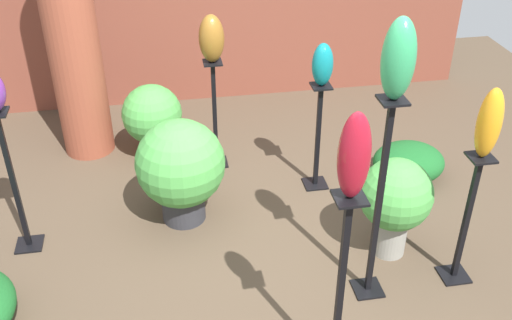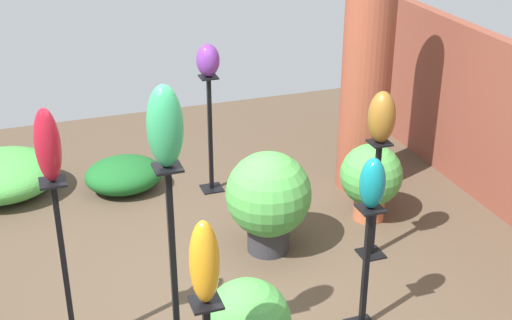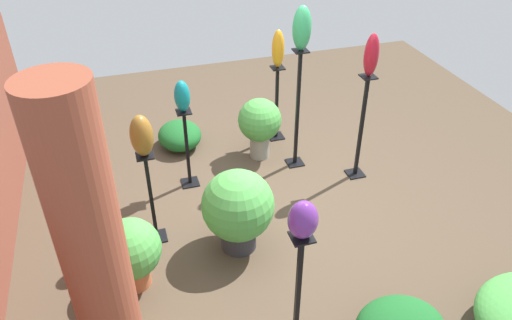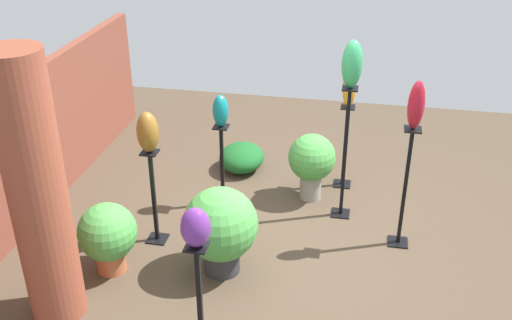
{
  "view_description": "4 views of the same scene",
  "coord_description": "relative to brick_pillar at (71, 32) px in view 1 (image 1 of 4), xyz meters",
  "views": [
    {
      "loc": [
        -0.62,
        -3.39,
        3.01
      ],
      "look_at": [
        -0.02,
        0.03,
        0.83
      ],
      "focal_mm": 42.0,
      "sensor_mm": 36.0,
      "label": 1
    },
    {
      "loc": [
        4.25,
        -1.21,
        3.23
      ],
      "look_at": [
        -0.25,
        0.35,
        0.98
      ],
      "focal_mm": 50.0,
      "sensor_mm": 36.0,
      "label": 2
    },
    {
      "loc": [
        -4.08,
        1.46,
        3.55
      ],
      "look_at": [
        -0.15,
        0.26,
        0.74
      ],
      "focal_mm": 35.0,
      "sensor_mm": 36.0,
      "label": 3
    },
    {
      "loc": [
        -4.99,
        -0.65,
        3.62
      ],
      "look_at": [
        -0.27,
        0.27,
        1.09
      ],
      "focal_mm": 42.0,
      "sensor_mm": 36.0,
      "label": 4
    }
  ],
  "objects": [
    {
      "name": "art_vase_teal",
      "position": [
        2.0,
        -0.98,
        -0.04
      ],
      "size": [
        0.17,
        0.17,
        0.35
      ],
      "primitive_type": "ellipsoid",
      "color": "#0F727A",
      "rests_on": "pedestal_teal"
    },
    {
      "name": "art_vase_jade",
      "position": [
        2.03,
        -2.31,
        0.55
      ],
      "size": [
        0.19,
        0.21,
        0.49
      ],
      "primitive_type": "ellipsoid",
      "color": "#2D9356",
      "rests_on": "pedestal_jade"
    },
    {
      "name": "potted_plant_back_center",
      "position": [
        0.82,
        -1.26,
        -0.69
      ],
      "size": [
        0.7,
        0.7,
        0.87
      ],
      "color": "#2D2D33",
      "rests_on": "ground"
    },
    {
      "name": "pedestal_amber",
      "position": [
        2.69,
        -2.29,
        -0.72
      ],
      "size": [
        0.2,
        0.2,
        1.02
      ],
      "color": "black",
      "rests_on": "ground"
    },
    {
      "name": "pedestal_ruby",
      "position": [
        1.59,
        -2.93,
        -0.59
      ],
      "size": [
        0.2,
        0.2,
        1.29
      ],
      "color": "black",
      "rests_on": "ground"
    },
    {
      "name": "art_vase_ruby",
      "position": [
        1.59,
        -2.93,
        0.34
      ],
      "size": [
        0.16,
        0.15,
        0.47
      ],
      "primitive_type": "ellipsoid",
      "color": "maroon",
      "rests_on": "pedestal_ruby"
    },
    {
      "name": "art_vase_bronze",
      "position": [
        1.18,
        -0.48,
        0.04
      ],
      "size": [
        0.21,
        0.21,
        0.41
      ],
      "primitive_type": "ellipsoid",
      "color": "brown",
      "rests_on": "pedestal_bronze"
    },
    {
      "name": "pedestal_jade",
      "position": [
        2.03,
        -2.31,
        -0.5
      ],
      "size": [
        0.2,
        0.2,
        1.49
      ],
      "color": "black",
      "rests_on": "ground"
    },
    {
      "name": "brick_pillar",
      "position": [
        0.0,
        0.0,
        0.0
      ],
      "size": [
        0.46,
        0.46,
        2.37
      ],
      "primitive_type": "cylinder",
      "color": "brown",
      "rests_on": "ground"
    },
    {
      "name": "ground_plane",
      "position": [
        1.35,
        -1.82,
        -1.18
      ],
      "size": [
        8.0,
        8.0,
        0.0
      ],
      "primitive_type": "plane",
      "color": "#4C3D2D"
    },
    {
      "name": "brick_wall_back",
      "position": [
        1.35,
        0.96,
        -0.41
      ],
      "size": [
        5.6,
        0.12,
        1.56
      ],
      "primitive_type": "cube",
      "color": "brown",
      "rests_on": "ground"
    },
    {
      "name": "foliage_bed_west",
      "position": [
        2.84,
        -1.02,
        -1.02
      ],
      "size": [
        0.64,
        0.56,
        0.32
      ],
      "primitive_type": "ellipsoid",
      "color": "#195923",
      "rests_on": "ground"
    },
    {
      "name": "pedestal_violet",
      "position": [
        -0.38,
        -1.41,
        -0.66
      ],
      "size": [
        0.2,
        0.2,
        1.16
      ],
      "color": "black",
      "rests_on": "ground"
    },
    {
      "name": "potted_plant_mid_right",
      "position": [
        0.62,
        -0.22,
        -0.78
      ],
      "size": [
        0.55,
        0.55,
        0.71
      ],
      "color": "#B25B38",
      "rests_on": "ground"
    },
    {
      "name": "art_vase_amber",
      "position": [
        2.69,
        -2.29,
        0.07
      ],
      "size": [
        0.15,
        0.16,
        0.48
      ],
      "primitive_type": "ellipsoid",
      "color": "orange",
      "rests_on": "pedestal_amber"
    },
    {
      "name": "pedestal_bronze",
      "position": [
        1.18,
        -0.48,
        -0.72
      ],
      "size": [
        0.2,
        0.2,
        1.02
      ],
      "color": "black",
      "rests_on": "ground"
    },
    {
      "name": "potted_plant_front_right",
      "position": [
        2.32,
        -1.94,
        -0.7
      ],
      "size": [
        0.53,
        0.53,
        0.79
      ],
      "color": "gray",
      "rests_on": "ground"
    },
    {
      "name": "pedestal_teal",
      "position": [
        2.0,
        -0.98,
        -0.75
      ],
      "size": [
        0.2,
        0.2,
        0.97
      ],
      "color": "black",
      "rests_on": "ground"
    }
  ]
}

